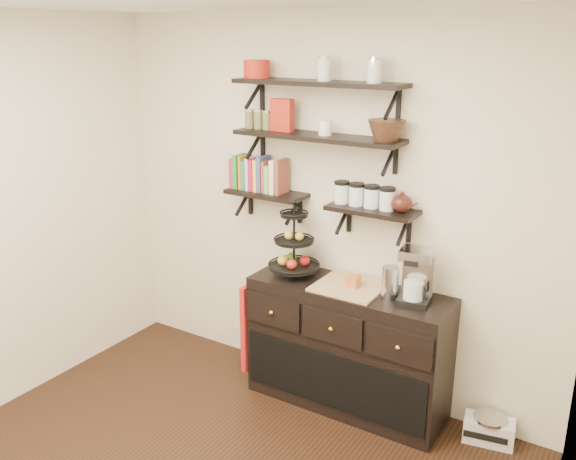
{
  "coord_description": "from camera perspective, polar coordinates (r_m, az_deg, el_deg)",
  "views": [
    {
      "loc": [
        2.0,
        -1.93,
        2.53
      ],
      "look_at": [
        0.06,
        1.15,
        1.37
      ],
      "focal_mm": 38.0,
      "sensor_mm": 36.0,
      "label": 1
    }
  ],
  "objects": [
    {
      "name": "ramekins",
      "position": [
        4.08,
        3.51,
        9.51
      ],
      "size": [
        0.09,
        0.09,
        0.1
      ],
      "primitive_type": "cylinder",
      "color": "white",
      "rests_on": "shelf_mid"
    },
    {
      "name": "shelf_low_right",
      "position": [
        4.05,
        7.92,
        1.78
      ],
      "size": [
        0.6,
        0.25,
        0.23
      ],
      "color": "black",
      "rests_on": "back_wall"
    },
    {
      "name": "teapot",
      "position": [
        3.95,
        10.6,
        2.6
      ],
      "size": [
        0.19,
        0.14,
        0.14
      ],
      "primitive_type": null,
      "rotation": [
        0.0,
        0.0,
        -0.04
      ],
      "color": "#391511",
      "rests_on": "shelf_low_right"
    },
    {
      "name": "sideboard",
      "position": [
        4.36,
        5.57,
        -10.83
      ],
      "size": [
        1.4,
        0.5,
        0.92
      ],
      "color": "black",
      "rests_on": "floor"
    },
    {
      "name": "radio",
      "position": [
        4.35,
        18.28,
        -17.3
      ],
      "size": [
        0.34,
        0.24,
        0.19
      ],
      "rotation": [
        0.0,
        0.0,
        0.18
      ],
      "color": "silver",
      "rests_on": "floor"
    },
    {
      "name": "candle",
      "position": [
        4.13,
        6.13,
        -4.77
      ],
      "size": [
        0.08,
        0.08,
        0.08
      ],
      "primitive_type": "cube",
      "color": "#AA5C27",
      "rests_on": "sideboard"
    },
    {
      "name": "right_wall",
      "position": [
        2.28,
        21.82,
        -14.89
      ],
      "size": [
        0.02,
        3.5,
        2.7
      ],
      "primitive_type": "cube",
      "color": "beige",
      "rests_on": "ground"
    },
    {
      "name": "thermal_carafe",
      "position": [
        3.99,
        9.53,
        -4.9
      ],
      "size": [
        0.11,
        0.11,
        0.22
      ],
      "primitive_type": "cylinder",
      "color": "silver",
      "rests_on": "sideboard"
    },
    {
      "name": "apron",
      "position": [
        4.6,
        -3.23,
        -8.76
      ],
      "size": [
        0.04,
        0.29,
        0.67
      ],
      "primitive_type": "cube",
      "color": "#B51713",
      "rests_on": "sideboard"
    },
    {
      "name": "cookbooks",
      "position": [
        4.44,
        -2.59,
        5.18
      ],
      "size": [
        0.43,
        0.15,
        0.26
      ],
      "color": "#B22138",
      "rests_on": "shelf_low_left"
    },
    {
      "name": "shelf_mid",
      "position": [
        4.12,
        2.74,
        8.68
      ],
      "size": [
        1.2,
        0.27,
        0.23
      ],
      "color": "black",
      "rests_on": "back_wall"
    },
    {
      "name": "recipe_box",
      "position": [
        4.24,
        -0.56,
        10.71
      ],
      "size": [
        0.16,
        0.06,
        0.22
      ],
      "primitive_type": "cube",
      "rotation": [
        0.0,
        0.0,
        -0.01
      ],
      "color": "#A62312",
      "rests_on": "shelf_mid"
    },
    {
      "name": "shelf_top",
      "position": [
        4.08,
        2.81,
        13.54
      ],
      "size": [
        1.2,
        0.27,
        0.23
      ],
      "color": "black",
      "rests_on": "back_wall"
    },
    {
      "name": "coffee_maker",
      "position": [
        3.96,
        11.94,
        -4.27
      ],
      "size": [
        0.22,
        0.22,
        0.36
      ],
      "rotation": [
        0.0,
        0.0,
        0.15
      ],
      "color": "black",
      "rests_on": "sideboard"
    },
    {
      "name": "shelf_low_left",
      "position": [
        4.44,
        -1.99,
        3.38
      ],
      "size": [
        0.6,
        0.25,
        0.23
      ],
      "color": "black",
      "rests_on": "back_wall"
    },
    {
      "name": "glass_canisters",
      "position": [
        4.05,
        7.12,
        3.1
      ],
      "size": [
        0.43,
        0.1,
        0.13
      ],
      "color": "silver",
      "rests_on": "shelf_low_right"
    },
    {
      "name": "walnut_bowl",
      "position": [
        3.89,
        9.21,
        9.17
      ],
      "size": [
        0.24,
        0.24,
        0.13
      ],
      "primitive_type": null,
      "color": "black",
      "rests_on": "shelf_mid"
    },
    {
      "name": "fruit_stand",
      "position": [
        4.29,
        0.63,
        -1.95
      ],
      "size": [
        0.36,
        0.36,
        0.53
      ],
      "rotation": [
        0.0,
        0.0,
        -0.3
      ],
      "color": "black",
      "rests_on": "sideboard"
    },
    {
      "name": "back_wall",
      "position": [
        4.35,
        3.49,
        1.98
      ],
      "size": [
        3.5,
        0.02,
        2.7
      ],
      "primitive_type": "cube",
      "color": "beige",
      "rests_on": "ground"
    },
    {
      "name": "red_pot",
      "position": [
        4.33,
        -2.96,
        14.81
      ],
      "size": [
        0.18,
        0.18,
        0.12
      ],
      "primitive_type": "cylinder",
      "color": "#A62312",
      "rests_on": "shelf_top"
    }
  ]
}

